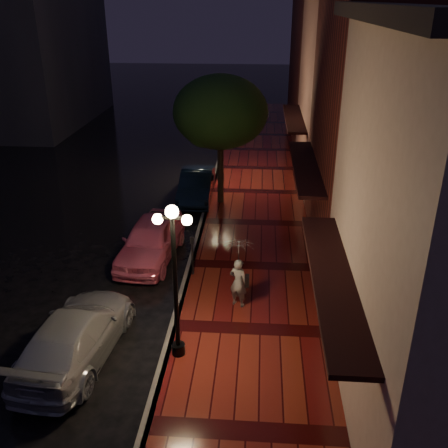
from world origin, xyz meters
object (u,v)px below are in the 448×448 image
at_px(navy_car, 197,185).
at_px(woman_with_umbrella, 239,263).
at_px(streetlamp_near, 175,274).
at_px(streetlamp_far, 220,134).
at_px(pink_car, 151,240).
at_px(street_tree, 221,114).
at_px(silver_car, 76,335).
at_px(parking_meter, 192,252).

height_order(navy_car, woman_with_umbrella, woman_with_umbrella).
xyz_separation_m(streetlamp_near, woman_with_umbrella, (1.49, 2.46, -0.98)).
distance_m(streetlamp_far, pink_car, 8.86).
bearing_deg(street_tree, silver_car, -104.96).
height_order(streetlamp_near, silver_car, streetlamp_near).
xyz_separation_m(streetlamp_far, street_tree, (0.26, -3.01, 1.64)).
xyz_separation_m(streetlamp_near, street_tree, (0.26, 10.99, 1.64)).
bearing_deg(woman_with_umbrella, pink_car, -17.63).
distance_m(pink_car, parking_meter, 2.18).
relative_size(silver_car, parking_meter, 3.41).
bearing_deg(streetlamp_near, streetlamp_far, 90.00).
distance_m(pink_car, navy_car, 6.13).
height_order(streetlamp_near, navy_car, streetlamp_near).
height_order(streetlamp_near, pink_car, streetlamp_near).
distance_m(pink_car, woman_with_umbrella, 4.64).
height_order(pink_car, parking_meter, parking_meter).
bearing_deg(silver_car, street_tree, -99.50).
bearing_deg(woman_with_umbrella, navy_car, -50.24).
relative_size(street_tree, navy_car, 1.35).
relative_size(streetlamp_near, pink_car, 0.96).
relative_size(silver_car, woman_with_umbrella, 2.17).
distance_m(silver_car, woman_with_umbrella, 5.02).
bearing_deg(street_tree, parking_meter, -93.58).
relative_size(streetlamp_near, silver_car, 0.89).
bearing_deg(silver_car, navy_car, -93.08).
xyz_separation_m(streetlamp_far, woman_with_umbrella, (1.49, -11.54, -0.98)).
bearing_deg(silver_car, streetlamp_near, -171.78).
bearing_deg(streetlamp_near, woman_with_umbrella, 58.87).
relative_size(pink_car, woman_with_umbrella, 2.00).
relative_size(pink_car, silver_car, 0.92).
bearing_deg(pink_car, streetlamp_near, -66.21).
xyz_separation_m(streetlamp_far, navy_car, (-0.95, -2.40, -1.89)).
xyz_separation_m(streetlamp_near, pink_car, (-1.88, 5.54, -1.84)).
bearing_deg(street_tree, navy_car, 153.12).
bearing_deg(parking_meter, silver_car, -120.39).
height_order(silver_car, parking_meter, parking_meter).
relative_size(streetlamp_near, woman_with_umbrella, 1.93).
relative_size(streetlamp_near, navy_car, 1.01).
bearing_deg(parking_meter, streetlamp_near, -87.82).
bearing_deg(streetlamp_far, street_tree, -85.09).
height_order(street_tree, parking_meter, street_tree).
height_order(streetlamp_near, street_tree, street_tree).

